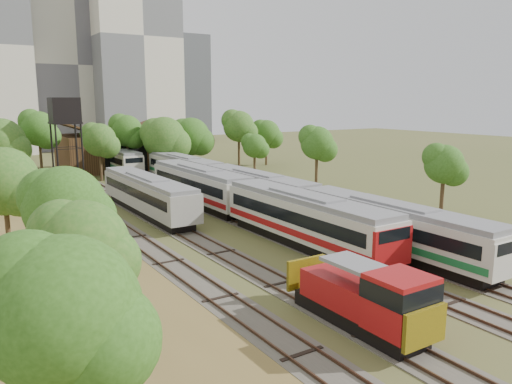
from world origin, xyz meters
TOP-DOWN VIEW (x-y plane):
  - ground at (0.00, 0.00)m, footprint 240.00×240.00m
  - dry_grass_patch at (-18.00, 8.00)m, footprint 14.00×60.00m
  - tracks at (-0.67, 25.00)m, footprint 24.60×80.00m
  - railcar_red_set at (-2.00, 17.27)m, footprint 3.15×34.57m
  - railcar_green_set at (2.00, 21.29)m, footprint 2.94×52.08m
  - railcar_rear at (-2.00, 54.18)m, footprint 2.92×16.08m
  - shunter_locomotive at (-8.00, -4.02)m, footprint 2.53×8.10m
  - old_grey_coach at (-8.00, 25.02)m, footprint 2.92×18.00m
  - water_tower at (-11.90, 39.95)m, footprint 3.18×3.18m
  - rail_pile_near at (8.00, 4.07)m, footprint 0.59×8.91m
  - rail_pile_far at (8.20, 7.92)m, footprint 0.55×8.75m
  - maintenance_shed at (-1.00, 57.98)m, footprint 16.45×11.55m
  - tree_band_far at (1.53, 49.04)m, footprint 45.08×9.88m
  - tree_band_right at (14.94, 26.82)m, footprint 4.69×37.24m
  - tower_centre at (2.00, 100.00)m, footprint 20.00×18.00m
  - tower_right at (14.00, 92.00)m, footprint 18.00×16.00m
  - tower_far_right at (34.00, 110.00)m, footprint 12.00×12.00m

SIDE VIEW (x-z plane):
  - ground at x=0.00m, z-range 0.00..0.00m
  - dry_grass_patch at x=-18.00m, z-range 0.00..0.04m
  - tracks at x=-0.67m, z-range -0.05..0.14m
  - rail_pile_far at x=8.20m, z-range 0.00..0.28m
  - rail_pile_near at x=8.00m, z-range 0.00..0.30m
  - shunter_locomotive at x=-8.00m, z-range -0.09..3.23m
  - railcar_rear at x=-2.00m, z-range 0.10..3.72m
  - railcar_green_set at x=2.00m, z-range 0.10..3.73m
  - old_grey_coach at x=-8.00m, z-range 0.17..3.77m
  - railcar_red_set at x=-2.00m, z-range 0.11..4.02m
  - maintenance_shed at x=-1.00m, z-range -0.87..6.70m
  - tree_band_right at x=14.94m, z-range 1.10..8.71m
  - tree_band_far at x=1.53m, z-range 1.13..10.42m
  - water_tower at x=-11.90m, z-range 3.77..14.77m
  - tower_far_right at x=34.00m, z-range 0.00..28.00m
  - tower_centre at x=2.00m, z-range 0.00..36.00m
  - tower_right at x=14.00m, z-range 0.00..48.00m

